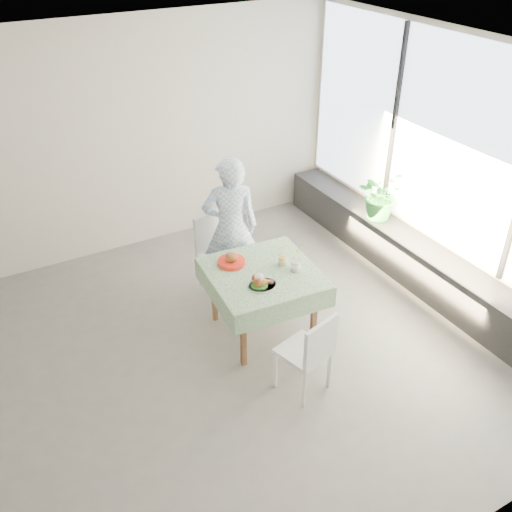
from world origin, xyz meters
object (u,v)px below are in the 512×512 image
chair_near (304,366)px  juice_cup_orange (282,260)px  cafe_table (263,295)px  potted_plant (380,195)px  chair_far (222,269)px  diner (231,228)px  main_dish (261,282)px

chair_near → juice_cup_orange: bearing=71.1°
cafe_table → potted_plant: potted_plant is taller
chair_far → chair_near: (-0.04, -1.75, -0.02)m
juice_cup_orange → potted_plant: size_ratio=0.40×
chair_far → potted_plant: 2.12m
chair_far → juice_cup_orange: juice_cup_orange is taller
chair_far → potted_plant: size_ratio=1.51×
chair_far → diner: diner is taller
juice_cup_orange → potted_plant: (1.78, 0.65, 0.01)m
juice_cup_orange → diner: bearing=103.0°
chair_near → juice_cup_orange: juice_cup_orange is taller
chair_far → juice_cup_orange: 1.02m
diner → main_dish: size_ratio=5.82×
diner → juice_cup_orange: bearing=122.9°
chair_near → main_dish: main_dish is taller
potted_plant → diner: bearing=176.2°
chair_near → chair_far: bearing=88.6°
main_dish → juice_cup_orange: (0.37, 0.22, 0.01)m
chair_far → diner: bearing=-38.1°
chair_far → main_dish: 1.19m
chair_near → diner: diner is taller
chair_near → juice_cup_orange: (0.31, 0.90, 0.54)m
cafe_table → juice_cup_orange: bearing=3.7°
cafe_table → chair_far: 0.88m
main_dish → juice_cup_orange: size_ratio=1.16×
cafe_table → diner: diner is taller
juice_cup_orange → potted_plant: 1.89m
chair_far → main_dish: chair_far is taller
chair_near → juice_cup_orange: size_ratio=3.48×
chair_near → main_dish: 0.86m
cafe_table → juice_cup_orange: juice_cup_orange is taller
cafe_table → chair_near: chair_near is taller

